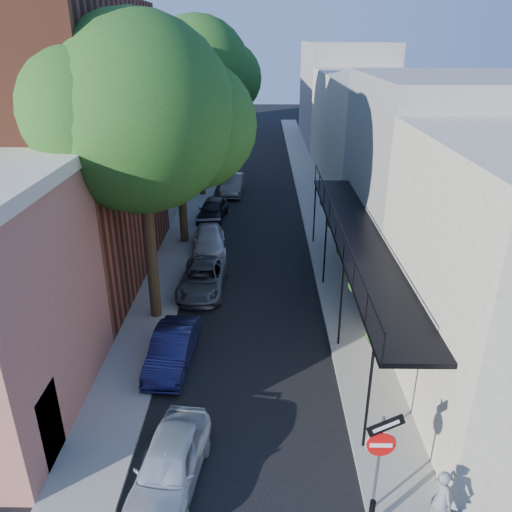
{
  "coord_description": "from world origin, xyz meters",
  "views": [
    {
      "loc": [
        0.47,
        -7.54,
        10.47
      ],
      "look_at": [
        0.25,
        9.87,
        2.8
      ],
      "focal_mm": 35.0,
      "sensor_mm": 36.0,
      "label": 1
    }
  ],
  "objects_px": {
    "sign_post": "(381,448)",
    "parked_car_f": "(232,184)",
    "oak_near": "(153,118)",
    "oak_mid": "(185,111)",
    "oak_far": "(205,73)",
    "parked_car_a": "(170,464)",
    "parked_car_e": "(213,209)",
    "parked_car_d": "(209,240)",
    "parked_car_c": "(203,279)",
    "parked_car_b": "(172,349)",
    "pedestrian": "(441,499)"
  },
  "relations": [
    {
      "from": "sign_post",
      "to": "parked_car_a",
      "type": "bearing_deg",
      "value": 171.0
    },
    {
      "from": "parked_car_b",
      "to": "pedestrian",
      "type": "height_order",
      "value": "pedestrian"
    },
    {
      "from": "parked_car_d",
      "to": "pedestrian",
      "type": "xyz_separation_m",
      "value": [
        6.86,
        -16.35,
        0.34
      ]
    },
    {
      "from": "parked_car_a",
      "to": "parked_car_c",
      "type": "height_order",
      "value": "parked_car_a"
    },
    {
      "from": "oak_near",
      "to": "parked_car_e",
      "type": "bearing_deg",
      "value": 86.24
    },
    {
      "from": "parked_car_b",
      "to": "parked_car_e",
      "type": "height_order",
      "value": "parked_car_e"
    },
    {
      "from": "oak_far",
      "to": "parked_car_f",
      "type": "bearing_deg",
      "value": 7.96
    },
    {
      "from": "parked_car_c",
      "to": "parked_car_f",
      "type": "relative_size",
      "value": 1.01
    },
    {
      "from": "oak_near",
      "to": "parked_car_a",
      "type": "xyz_separation_m",
      "value": [
        1.55,
        -8.5,
        -7.23
      ]
    },
    {
      "from": "parked_car_a",
      "to": "parked_car_b",
      "type": "xyz_separation_m",
      "value": [
        -0.78,
        5.08,
        -0.03
      ]
    },
    {
      "from": "parked_car_d",
      "to": "parked_car_e",
      "type": "height_order",
      "value": "parked_car_e"
    },
    {
      "from": "pedestrian",
      "to": "parked_car_c",
      "type": "bearing_deg",
      "value": 12.13
    },
    {
      "from": "oak_far",
      "to": "parked_car_b",
      "type": "bearing_deg",
      "value": -87.89
    },
    {
      "from": "parked_car_e",
      "to": "pedestrian",
      "type": "bearing_deg",
      "value": -65.41
    },
    {
      "from": "oak_near",
      "to": "parked_car_d",
      "type": "distance_m",
      "value": 9.95
    },
    {
      "from": "parked_car_f",
      "to": "pedestrian",
      "type": "height_order",
      "value": "pedestrian"
    },
    {
      "from": "parked_car_e",
      "to": "parked_car_f",
      "type": "height_order",
      "value": "parked_car_f"
    },
    {
      "from": "oak_near",
      "to": "parked_car_b",
      "type": "relative_size",
      "value": 3.06
    },
    {
      "from": "sign_post",
      "to": "oak_near",
      "type": "bearing_deg",
      "value": 125.09
    },
    {
      "from": "oak_mid",
      "to": "oak_far",
      "type": "xyz_separation_m",
      "value": [
        0.06,
        9.04,
        1.2
      ]
    },
    {
      "from": "oak_far",
      "to": "parked_car_b",
      "type": "height_order",
      "value": "oak_far"
    },
    {
      "from": "parked_car_b",
      "to": "parked_car_f",
      "type": "height_order",
      "value": "parked_car_f"
    },
    {
      "from": "parked_car_d",
      "to": "parked_car_e",
      "type": "bearing_deg",
      "value": 86.84
    },
    {
      "from": "oak_far",
      "to": "parked_car_a",
      "type": "bearing_deg",
      "value": -86.55
    },
    {
      "from": "oak_far",
      "to": "pedestrian",
      "type": "height_order",
      "value": "oak_far"
    },
    {
      "from": "parked_car_e",
      "to": "pedestrian",
      "type": "relative_size",
      "value": 2.36
    },
    {
      "from": "parked_car_a",
      "to": "parked_car_e",
      "type": "bearing_deg",
      "value": 99.29
    },
    {
      "from": "sign_post",
      "to": "parked_car_e",
      "type": "distance_m",
      "value": 21.78
    },
    {
      "from": "oak_mid",
      "to": "oak_far",
      "type": "bearing_deg",
      "value": 89.59
    },
    {
      "from": "parked_car_c",
      "to": "oak_mid",
      "type": "bearing_deg",
      "value": 103.86
    },
    {
      "from": "parked_car_f",
      "to": "pedestrian",
      "type": "relative_size",
      "value": 2.61
    },
    {
      "from": "oak_far",
      "to": "parked_car_c",
      "type": "relative_size",
      "value": 2.81
    },
    {
      "from": "sign_post",
      "to": "parked_car_f",
      "type": "relative_size",
      "value": 0.71
    },
    {
      "from": "parked_car_e",
      "to": "sign_post",
      "type": "bearing_deg",
      "value": -68.58
    },
    {
      "from": "oak_far",
      "to": "pedestrian",
      "type": "xyz_separation_m",
      "value": [
        7.91,
        -26.68,
        -7.34
      ]
    },
    {
      "from": "sign_post",
      "to": "oak_near",
      "type": "xyz_separation_m",
      "value": [
        -6.53,
        9.29,
        5.84
      ]
    },
    {
      "from": "parked_car_e",
      "to": "parked_car_f",
      "type": "distance_m",
      "value": 5.65
    },
    {
      "from": "oak_mid",
      "to": "parked_car_c",
      "type": "height_order",
      "value": "oak_mid"
    },
    {
      "from": "oak_near",
      "to": "parked_car_c",
      "type": "relative_size",
      "value": 2.7
    },
    {
      "from": "oak_far",
      "to": "parked_car_a",
      "type": "relative_size",
      "value": 3.14
    },
    {
      "from": "parked_car_a",
      "to": "pedestrian",
      "type": "height_order",
      "value": "pedestrian"
    },
    {
      "from": "oak_near",
      "to": "oak_mid",
      "type": "xyz_separation_m",
      "value": [
        -0.05,
        7.97,
        -0.82
      ]
    },
    {
      "from": "sign_post",
      "to": "oak_mid",
      "type": "distance_m",
      "value": 19.14
    },
    {
      "from": "sign_post",
      "to": "parked_car_f",
      "type": "height_order",
      "value": "sign_post"
    },
    {
      "from": "oak_near",
      "to": "parked_car_a",
      "type": "distance_m",
      "value": 11.27
    },
    {
      "from": "parked_car_b",
      "to": "parked_car_c",
      "type": "bearing_deg",
      "value": 88.82
    },
    {
      "from": "parked_car_a",
      "to": "parked_car_b",
      "type": "bearing_deg",
      "value": 105.85
    },
    {
      "from": "parked_car_a",
      "to": "parked_car_e",
      "type": "xyz_separation_m",
      "value": [
        -0.78,
        20.17,
        -0.0
      ]
    },
    {
      "from": "oak_near",
      "to": "sign_post",
      "type": "bearing_deg",
      "value": -54.91
    },
    {
      "from": "parked_car_c",
      "to": "parked_car_e",
      "type": "bearing_deg",
      "value": 94.42
    }
  ]
}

